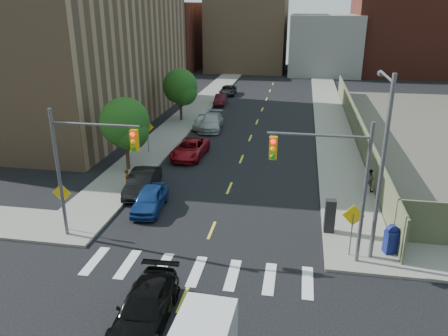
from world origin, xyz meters
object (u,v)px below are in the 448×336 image
at_px(parked_car_grey, 228,90).
at_px(mailbox, 391,239).
at_px(pedestrian_west, 128,181).
at_px(parked_car_red, 190,149).
at_px(parked_car_black, 143,182).
at_px(parked_car_white, 203,121).
at_px(payphone, 330,216).
at_px(pedestrian_east, 369,180).
at_px(parked_car_blue, 150,199).
at_px(black_sedan, 145,307).
at_px(parked_car_silver, 211,122).
at_px(parked_car_maroon, 221,100).

bearing_deg(parked_car_grey, mailbox, -71.82).
bearing_deg(pedestrian_west, parked_car_red, -2.54).
bearing_deg(parked_car_black, parked_car_white, 84.60).
height_order(parked_car_black, payphone, payphone).
height_order(parked_car_red, pedestrian_east, pedestrian_east).
distance_m(parked_car_black, payphone, 12.33).
distance_m(parked_car_black, mailbox, 15.58).
bearing_deg(payphone, pedestrian_east, 63.37).
relative_size(parked_car_blue, black_sedan, 0.85).
height_order(black_sedan, mailbox, mailbox).
relative_size(parked_car_black, payphone, 2.43).
distance_m(parked_car_red, parked_car_white, 8.97).
height_order(parked_car_red, parked_car_white, parked_car_red).
height_order(parked_car_silver, payphone, payphone).
height_order(parked_car_white, pedestrian_west, pedestrian_west).
distance_m(parked_car_red, pedestrian_west, 8.30).
bearing_deg(payphone, parked_car_black, 161.68).
height_order(parked_car_red, mailbox, mailbox).
relative_size(parked_car_black, parked_car_white, 1.15).
height_order(parked_car_grey, pedestrian_east, pedestrian_east).
xyz_separation_m(parked_car_blue, pedestrian_east, (13.33, 4.86, 0.22)).
xyz_separation_m(parked_car_red, pedestrian_west, (-2.10, -8.03, 0.24)).
xyz_separation_m(parked_car_blue, mailbox, (13.40, -2.85, 0.19)).
height_order(parked_car_silver, pedestrian_west, pedestrian_west).
distance_m(parked_car_white, pedestrian_west, 16.99).
height_order(parked_car_grey, pedestrian_west, pedestrian_west).
bearing_deg(mailbox, parked_car_blue, 149.31).
relative_size(parked_car_grey, mailbox, 2.92).
distance_m(black_sedan, pedestrian_west, 12.63).
bearing_deg(black_sedan, parked_car_silver, 94.67).
distance_m(parked_car_silver, parked_car_white, 1.02).
relative_size(parked_car_grey, pedestrian_east, 2.90).
bearing_deg(parked_car_maroon, pedestrian_west, -94.84).
relative_size(parked_car_red, parked_car_grey, 1.14).
xyz_separation_m(parked_car_silver, parked_car_white, (-0.94, 0.37, -0.09)).
bearing_deg(mailbox, parked_car_maroon, 95.38).
xyz_separation_m(parked_car_black, parked_car_grey, (-0.01, 33.85, -0.13)).
bearing_deg(pedestrian_east, mailbox, 114.13).
distance_m(parked_car_white, parked_car_grey, 17.39).
height_order(parked_car_silver, pedestrian_east, pedestrian_east).
height_order(parked_car_grey, black_sedan, black_sedan).
xyz_separation_m(parked_car_red, parked_car_grey, (-1.30, 26.31, -0.08)).
relative_size(parked_car_blue, pedestrian_west, 2.57).
relative_size(parked_car_silver, mailbox, 3.44).
bearing_deg(parked_car_maroon, parked_car_red, -89.59).
height_order(parked_car_white, mailbox, mailbox).
xyz_separation_m(parked_car_white, parked_car_grey, (-0.36, 17.39, -0.05)).
distance_m(parked_car_blue, payphone, 10.59).
xyz_separation_m(parked_car_silver, pedestrian_east, (13.33, -13.56, 0.16)).
height_order(parked_car_white, parked_car_grey, parked_car_white).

